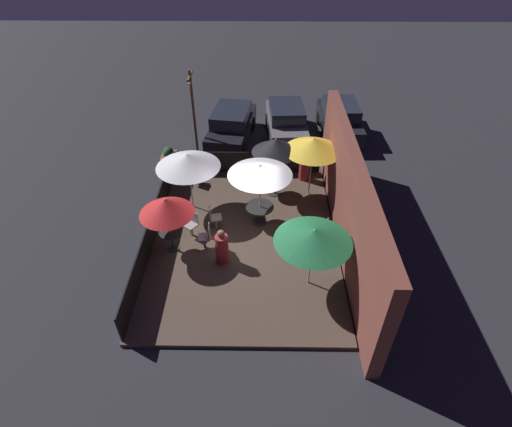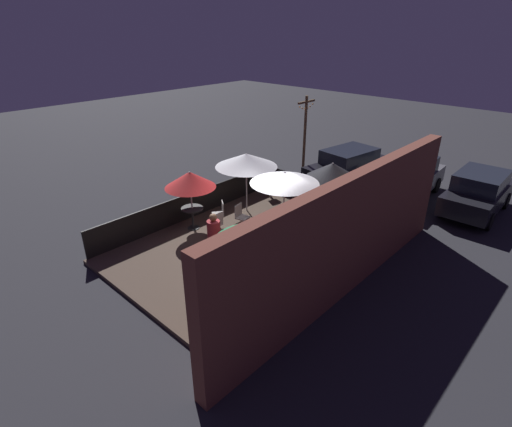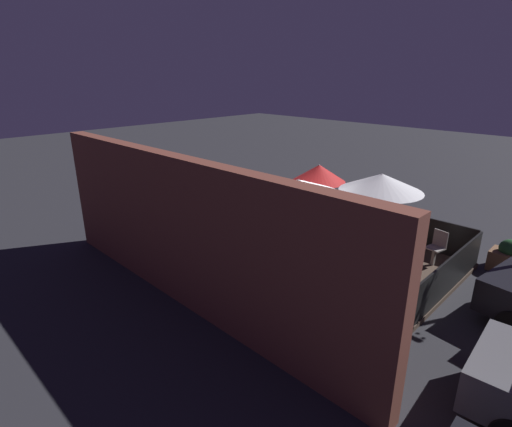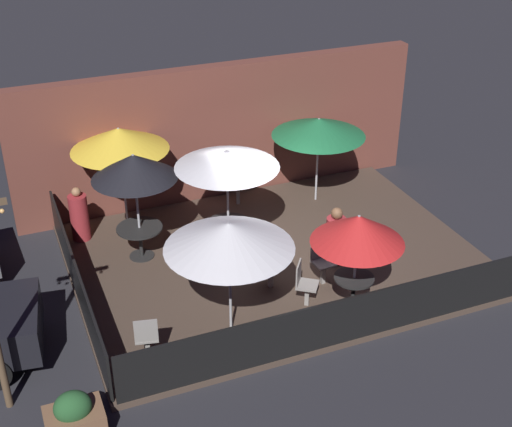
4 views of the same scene
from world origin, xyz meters
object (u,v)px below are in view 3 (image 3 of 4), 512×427
patio_chair_2 (326,222)px  patio_chair_4 (321,231)px  patio_umbrella_5 (381,183)px  planter_box (509,258)px  patio_chair_3 (437,246)px  dining_table_2 (317,209)px  patio_umbrella_2 (319,173)px  patio_umbrella_1 (298,187)px  patio_umbrella_4 (308,227)px  patron_1 (271,219)px  patio_chair_0 (298,221)px  dining_table_0 (343,279)px  patio_umbrella_0 (349,213)px  patio_chair_1 (209,263)px  dining_table_1 (296,248)px  patio_umbrella_3 (180,188)px  patron_0 (355,324)px

patio_chair_2 → patio_chair_4: size_ratio=1.00×
patio_umbrella_5 → planter_box: 3.82m
patio_chair_3 → dining_table_2: bearing=-79.0°
patio_umbrella_2 → patio_umbrella_1: bearing=116.6°
patio_umbrella_4 → patron_1: patio_umbrella_4 is taller
patio_chair_0 → dining_table_0: bearing=-131.1°
patio_umbrella_0 → patio_chair_1: patio_umbrella_0 is taller
patio_umbrella_2 → patio_chair_1: 5.12m
patio_chair_3 → dining_table_1: bearing=-29.8°
patio_umbrella_1 → dining_table_1: 1.65m
patio_umbrella_5 → patio_chair_4: (1.23, 0.93, -1.51)m
dining_table_0 → patio_chair_3: bearing=-102.3°
patio_chair_2 → patron_1: bearing=78.1°
patio_umbrella_3 → dining_table_0: (-4.62, -0.94, -1.34)m
dining_table_2 → patio_chair_2: (-0.76, 0.55, -0.11)m
patio_umbrella_2 → planter_box: bearing=-168.4°
dining_table_2 → patio_chair_2: patio_chair_2 is taller
patio_chair_1 → patio_chair_2: 4.40m
patio_umbrella_4 → patron_0: (-1.07, -0.12, -1.62)m
patio_umbrella_2 → patio_umbrella_4: 5.77m
patio_umbrella_4 → patio_chair_4: patio_umbrella_4 is taller
patio_umbrella_5 → patio_chair_0: bearing=19.1°
patio_umbrella_2 → planter_box: patio_umbrella_2 is taller
patio_umbrella_4 → dining_table_2: patio_umbrella_4 is taller
patio_umbrella_0 → patio_umbrella_1: 1.87m
patio_umbrella_1 → dining_table_0: bearing=162.5°
patio_umbrella_1 → patio_umbrella_5: patio_umbrella_1 is taller
patio_chair_0 → patio_chair_4: patio_chair_0 is taller
dining_table_1 → patio_chair_4: size_ratio=1.08×
patio_umbrella_4 → patio_chair_1: (2.79, 0.15, -1.66)m
patio_chair_2 → planter_box: size_ratio=1.02×
patio_chair_2 → patio_chair_4: (-0.34, 0.72, 0.00)m
patio_umbrella_1 → patron_1: 2.81m
patio_umbrella_5 → patron_0: 4.96m
patio_chair_1 → patio_chair_3: size_ratio=1.01×
patio_umbrella_2 → patio_chair_0: (-0.09, 1.12, -1.30)m
dining_table_2 → planter_box: size_ratio=0.87×
patio_umbrella_0 → patio_umbrella_4: 1.36m
patio_umbrella_5 → patron_0: (-1.95, 4.32, -1.45)m
patio_umbrella_3 → dining_table_2: bearing=-107.8°
patio_umbrella_2 → patron_0: patio_umbrella_2 is taller
dining_table_1 → patron_0: bearing=147.6°
patio_chair_1 → patron_0: size_ratio=0.75×
patio_chair_2 → patio_umbrella_5: bearing=-136.3°
patio_umbrella_5 → patron_1: bearing=25.4°
patio_chair_0 → patio_chair_4: (-1.01, 0.16, -0.01)m
dining_table_1 → patio_umbrella_0: bearing=162.5°
patio_umbrella_2 → patron_0: 6.45m
patio_umbrella_4 → patio_umbrella_1: bearing=-47.3°
patio_umbrella_0 → patio_chair_3: 3.78m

